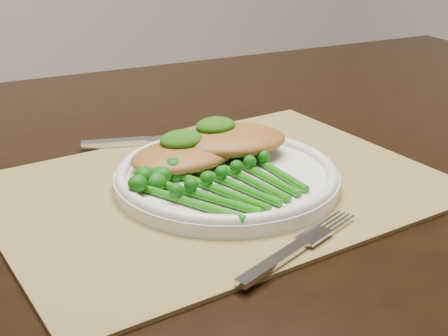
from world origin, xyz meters
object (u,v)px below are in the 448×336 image
dinner_plate (227,176)px  placemat (218,188)px  chicken_fillet_left (184,155)px  broccolini_bundle (234,185)px

dinner_plate → placemat: bearing=165.8°
chicken_fillet_left → dinner_plate: bearing=-57.4°
chicken_fillet_left → broccolini_bundle: 0.09m
placemat → broccolini_bundle: bearing=-98.7°
dinner_plate → chicken_fillet_left: chicken_fillet_left is taller
broccolini_bundle → placemat: bearing=69.4°
broccolini_bundle → dinner_plate: bearing=56.3°
chicken_fillet_left → broccolini_bundle: chicken_fillet_left is taller
placemat → broccolini_bundle: broccolini_bundle is taller
chicken_fillet_left → broccolini_bundle: bearing=-81.8°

